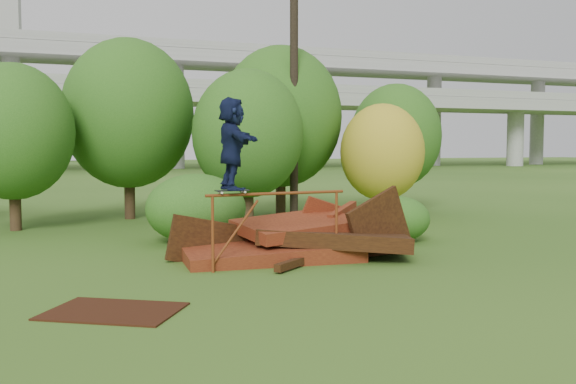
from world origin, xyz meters
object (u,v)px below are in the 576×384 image
object	(u,v)px
scrap_pile	(297,241)
utility_pole	(294,74)
skater	(232,144)
flat_plate	(113,311)

from	to	relation	value
scrap_pile	utility_pole	size ratio (longest dim) A/B	0.60
scrap_pile	utility_pole	distance (m)	8.46
scrap_pile	skater	bearing A→B (deg)	-149.22
skater	flat_plate	xyz separation A→B (m)	(-2.63, -2.55, -2.61)
scrap_pile	skater	world-z (taller)	skater
scrap_pile	utility_pole	world-z (taller)	utility_pole
flat_plate	skater	bearing A→B (deg)	44.12
scrap_pile	flat_plate	xyz separation A→B (m)	(-4.48, -3.65, -0.35)
flat_plate	utility_pole	bearing A→B (deg)	55.81
utility_pole	scrap_pile	bearing A→B (deg)	-110.64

